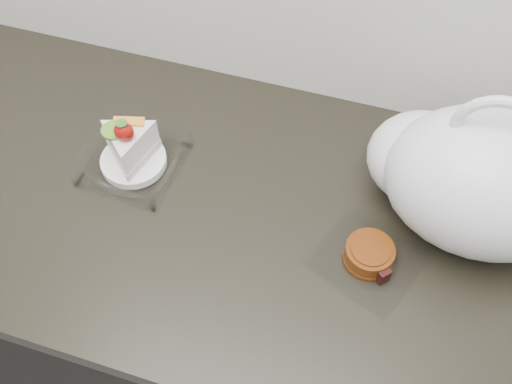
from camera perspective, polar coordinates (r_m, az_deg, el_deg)
The scene contains 4 objects.
counter at distance 1.39m, azimuth -3.40°, elevation -11.40°, with size 2.04×0.64×0.90m.
cake_tray at distance 1.04m, azimuth -12.33°, elevation 3.79°, with size 0.17×0.17×0.13m.
mooncake_wrap at distance 0.94m, azimuth 11.25°, elevation -6.26°, with size 0.20×0.20×0.04m.
plastic_bag at distance 0.94m, azimuth 20.89°, elevation 1.42°, with size 0.38×0.30×0.29m.
Camera 1 is at (0.25, 1.17, 1.72)m, focal length 40.00 mm.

